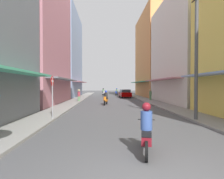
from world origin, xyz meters
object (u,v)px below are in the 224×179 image
Objects in this scene: motorbike_maroon at (146,131)px; parked_car at (125,93)px; street_sign_no_entry at (52,92)px; pedestrian_midway at (150,94)px; pedestrian_foreground at (79,95)px; motorbike_white at (103,92)px; utility_pole at (196,53)px; motorbike_orange at (106,98)px; motorbike_blue at (117,92)px.

parked_car is (2.37, 27.01, 0.04)m from motorbike_maroon.
motorbike_maroon is at bearing -52.39° from street_sign_no_entry.
pedestrian_midway is (5.11, 19.90, 0.23)m from motorbike_maroon.
motorbike_white is at bearing 78.86° from pedestrian_foreground.
utility_pole is 2.92× the size of street_sign_no_entry.
utility_pole is (4.05, 5.00, 3.24)m from motorbike_maroon.
pedestrian_midway is at bearing 40.27° from motorbike_orange.
utility_pole is (5.49, -29.26, 3.24)m from motorbike_white.
motorbike_blue is at bearing 70.32° from pedestrian_foreground.
motorbike_orange is at bearing 70.06° from street_sign_no_entry.
parked_car is 0.54× the size of utility_pole.
pedestrian_midway reaches higher than pedestrian_foreground.
pedestrian_midway is at bearing -76.47° from motorbike_blue.
parked_car is 10.91m from pedestrian_foreground.
motorbike_white is 16.01m from pedestrian_foreground.
pedestrian_foreground is at bearing -101.14° from motorbike_white.
motorbike_white is 28.77m from street_sign_no_entry.
utility_pole reaches higher than motorbike_maroon.
pedestrian_foreground reaches higher than motorbike_maroon.
pedestrian_midway is (3.69, -15.33, 0.23)m from motorbike_blue.
motorbike_white is 0.43× the size of parked_car.
motorbike_maroon is 0.43× the size of parked_car.
pedestrian_foreground is (-6.90, -8.45, 0.18)m from parked_car.
pedestrian_foreground is 0.99× the size of pedestrian_midway.
utility_pole reaches higher than motorbike_blue.
parked_car is 22.30m from utility_pole.
motorbike_white reaches higher than parked_car.
motorbike_white is (-2.87, -0.96, 0.00)m from motorbike_blue.
motorbike_white is at bearing 92.42° from motorbike_maroon.
motorbike_orange and motorbike_maroon have the same top height.
pedestrian_foreground is at bearing -172.10° from pedestrian_midway.
motorbike_white and motorbike_maroon have the same top height.
pedestrian_foreground is 0.62× the size of street_sign_no_entry.
pedestrian_foreground is 9.74m from pedestrian_midway.
parked_car is 1.58× the size of street_sign_no_entry.
street_sign_no_entry is (-6.73, -21.34, 0.98)m from parked_car.
street_sign_no_entry reaches higher than motorbike_orange.
motorbike_orange is at bearing 94.34° from motorbike_maroon.
motorbike_blue is 35.25m from motorbike_maroon.
pedestrian_foreground reaches higher than parked_car.
pedestrian_midway is 15.23m from utility_pole.
pedestrian_foreground is (-5.96, -16.67, 0.22)m from motorbike_blue.
utility_pole is at bearing -85.63° from parked_car.
utility_pole is at bearing 51.03° from motorbike_maroon.
street_sign_no_entry is at bearing -95.82° from motorbike_white.
utility_pole is at bearing -94.08° from pedestrian_midway.
motorbike_blue is 0.42× the size of parked_car.
motorbike_maroon is 20.54m from pedestrian_midway.
utility_pole is (-1.06, -14.89, 3.01)m from pedestrian_midway.
motorbike_maroon is 7.20m from utility_pole.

